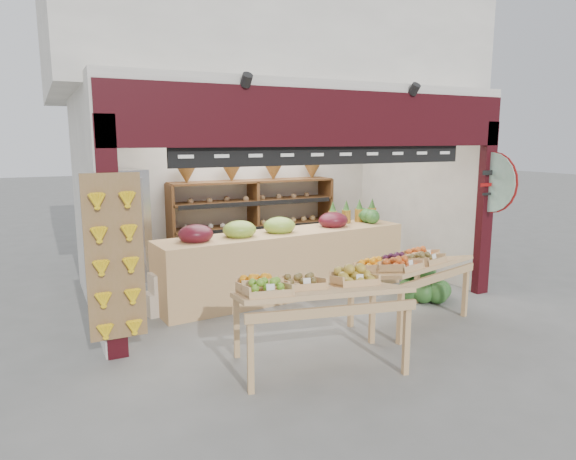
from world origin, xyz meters
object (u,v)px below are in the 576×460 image
at_px(refrigerator, 121,230).
at_px(display_table_right, 407,264).
at_px(watermelon_pile, 424,285).
at_px(mid_counter, 285,261).
at_px(cardboard_stack, 176,295).
at_px(display_table_left, 306,289).
at_px(back_shelving, 253,208).

relative_size(refrigerator, display_table_right, 1.09).
distance_m(display_table_right, watermelon_pile, 1.25).
height_order(mid_counter, display_table_right, mid_counter).
height_order(cardboard_stack, display_table_left, display_table_left).
height_order(mid_counter, watermelon_pile, mid_counter).
xyz_separation_m(refrigerator, watermelon_pile, (3.99, -2.65, -0.74)).
relative_size(back_shelving, display_table_left, 1.65).
distance_m(cardboard_stack, display_table_right, 3.22).
relative_size(back_shelving, display_table_right, 1.77).
bearing_deg(cardboard_stack, refrigerator, 108.19).
relative_size(cardboard_stack, display_table_right, 0.54).
bearing_deg(back_shelving, cardboard_stack, -137.88).
xyz_separation_m(back_shelving, watermelon_pile, (1.60, -2.86, -0.93)).
distance_m(back_shelving, watermelon_pile, 3.41).
relative_size(display_table_right, watermelon_pile, 2.18).
relative_size(mid_counter, display_table_right, 2.31).
bearing_deg(back_shelving, watermelon_pile, -60.83).
relative_size(mid_counter, watermelon_pile, 5.04).
xyz_separation_m(mid_counter, watermelon_pile, (1.81, -1.10, -0.33)).
distance_m(cardboard_stack, watermelon_pile, 3.68).
xyz_separation_m(back_shelving, mid_counter, (-0.21, -1.76, -0.60)).
bearing_deg(display_table_left, display_table_right, 17.54).
relative_size(mid_counter, display_table_left, 2.15).
distance_m(back_shelving, mid_counter, 1.87).
bearing_deg(back_shelving, display_table_right, -78.77).
relative_size(back_shelving, mid_counter, 0.77).
xyz_separation_m(back_shelving, display_table_left, (-1.09, -4.09, -0.31)).
relative_size(back_shelving, refrigerator, 1.62).
xyz_separation_m(back_shelving, display_table_right, (0.70, -3.53, -0.36)).
relative_size(refrigerator, cardboard_stack, 2.01).
xyz_separation_m(refrigerator, mid_counter, (2.18, -1.55, -0.41)).
height_order(back_shelving, watermelon_pile, back_shelving).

